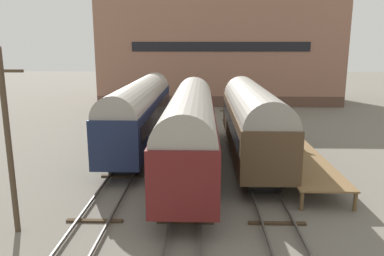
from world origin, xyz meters
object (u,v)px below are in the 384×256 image
train_car_navy (141,109)px  person_worker (150,192)px  utility_pole (8,140)px  train_car_brown (252,118)px  bench (292,143)px  train_car_maroon (191,125)px

train_car_navy → person_worker: train_car_navy is taller
utility_pole → person_worker: bearing=19.9°
train_car_brown → bench: 3.23m
train_car_brown → utility_pole: size_ratio=2.03×
train_car_maroon → train_car_brown: size_ratio=1.13×
bench → utility_pole: 17.21m
utility_pole → train_car_navy: bearing=77.9°
train_car_maroon → train_car_brown: bearing=34.5°
train_car_brown → person_worker: 10.91m
train_car_maroon → person_worker: 6.66m
train_car_navy → utility_pole: size_ratio=2.39×
train_car_navy → person_worker: bearing=-78.9°
train_car_brown → train_car_navy: bearing=157.6°
person_worker → utility_pole: size_ratio=0.22×
bench → train_car_navy: bearing=156.5°
train_car_navy → bench: 11.98m
train_car_maroon → bench: (6.75, 1.56, -1.51)m
train_car_maroon → train_car_navy: 7.55m
train_car_navy → bench: (10.91, -4.74, -1.48)m
train_car_navy → utility_pole: bearing=-102.1°
bench → person_worker: bearing=-137.8°
bench → train_car_maroon: bearing=-167.0°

